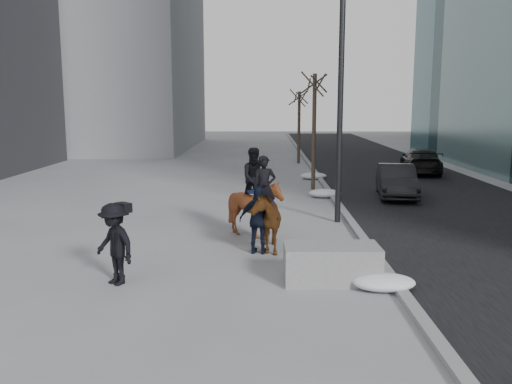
{
  "coord_description": "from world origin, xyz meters",
  "views": [
    {
      "loc": [
        0.22,
        -12.92,
        3.84
      ],
      "look_at": [
        0.0,
        1.2,
        1.5
      ],
      "focal_mm": 38.0,
      "sensor_mm": 36.0,
      "label": 1
    }
  ],
  "objects_px": {
    "planter": "(332,264)",
    "mounted_right": "(255,202)",
    "mounted_left": "(264,215)",
    "car_near": "(397,181)"
  },
  "relations": [
    {
      "from": "car_near",
      "to": "mounted_right",
      "type": "xyz_separation_m",
      "value": [
        -5.67,
        -6.76,
        0.36
      ]
    },
    {
      "from": "mounted_right",
      "to": "car_near",
      "type": "bearing_deg",
      "value": 50.02
    },
    {
      "from": "planter",
      "to": "mounted_right",
      "type": "height_order",
      "value": "mounted_right"
    },
    {
      "from": "planter",
      "to": "car_near",
      "type": "xyz_separation_m",
      "value": [
        3.96,
        10.71,
        0.26
      ]
    },
    {
      "from": "mounted_right",
      "to": "mounted_left",
      "type": "bearing_deg",
      "value": -78.85
    },
    {
      "from": "planter",
      "to": "car_near",
      "type": "bearing_deg",
      "value": 69.74
    },
    {
      "from": "planter",
      "to": "mounted_right",
      "type": "distance_m",
      "value": 4.35
    },
    {
      "from": "car_near",
      "to": "mounted_left",
      "type": "xyz_separation_m",
      "value": [
        -5.41,
        -8.07,
        0.25
      ]
    },
    {
      "from": "planter",
      "to": "mounted_left",
      "type": "relative_size",
      "value": 0.83
    },
    {
      "from": "mounted_left",
      "to": "mounted_right",
      "type": "distance_m",
      "value": 1.34
    }
  ]
}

